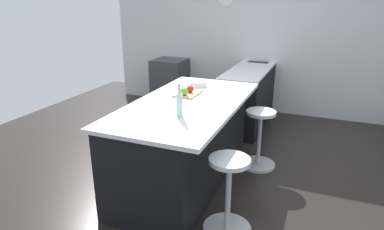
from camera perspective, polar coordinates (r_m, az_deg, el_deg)
name	(u,v)px	position (r m, az deg, el deg)	size (l,w,h in m)	color
ground_plane	(189,170)	(4.21, -0.55, -9.25)	(7.01, 7.01, 0.00)	black
interior_partition_left	(246,30)	(6.29, 9.19, 14.03)	(0.15, 5.20, 2.90)	silver
sink_cabinet	(254,89)	(6.07, 10.45, 4.26)	(2.58, 0.60, 1.20)	black
oven_range	(170,82)	(6.59, -3.68, 5.55)	(0.60, 0.61, 0.89)	#38383D
kitchen_island	(184,142)	(3.79, -1.37, -4.53)	(2.13, 1.08, 0.96)	black
stool_by_window	(259,140)	(4.25, 11.26, -4.24)	(0.44, 0.44, 0.73)	#B7B7BC
stool_middle	(228,198)	(3.08, 6.13, -13.70)	(0.44, 0.44, 0.73)	#B7B7BC
cutting_board	(188,94)	(3.88, -0.73, 3.65)	(0.36, 0.24, 0.02)	tan
apple_green	(184,91)	(3.77, -1.32, 4.03)	(0.09, 0.09, 0.09)	#609E2D
apple_red	(190,89)	(3.87, -0.39, 4.40)	(0.08, 0.08, 0.08)	red
water_bottle	(179,104)	(3.13, -2.15, 1.89)	(0.06, 0.06, 0.31)	silver
fruit_bowl	(196,83)	(4.24, 0.71, 5.44)	(0.26, 0.26, 0.07)	silver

